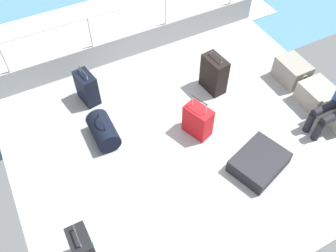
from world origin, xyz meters
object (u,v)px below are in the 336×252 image
Objects in this scene: suitcase_0 at (259,162)px; suitcase_4 at (87,88)px; cargo_crate_0 at (292,71)px; suitcase_1 at (214,74)px; suitcase_3 at (84,249)px; suitcase_2 at (198,121)px; duffel_bag at (103,131)px; cargo_crate_1 at (316,95)px.

suitcase_4 is (-2.34, -1.67, 0.16)m from suitcase_0.
cargo_crate_0 is 0.91× the size of suitcase_4.
cargo_crate_0 is 0.80× the size of suitcase_1.
suitcase_3 is (1.31, -4.12, 0.13)m from cargo_crate_0.
cargo_crate_0 is at bearing 96.98° from suitcase_2.
suitcase_4 reaches higher than duffel_bag.
suitcase_3 is at bearing -80.11° from cargo_crate_1.
suitcase_2 reaches higher than duffel_bag.
suitcase_1 is (-1.64, 0.26, 0.21)m from suitcase_0.
suitcase_1 is 2.06m from suitcase_4.
suitcase_0 is at bearing 49.54° from duffel_bag.
suitcase_1 is at bearing 134.28° from suitcase_2.
suitcase_0 is 1.50× the size of duffel_bag.
cargo_crate_0 reaches higher than cargo_crate_1.
cargo_crate_1 is 1.67m from suitcase_0.
duffel_bag is (-0.53, -1.29, -0.08)m from suitcase_2.
cargo_crate_1 is (0.59, 0.00, -0.02)m from cargo_crate_0.
suitcase_1 is 0.96× the size of suitcase_3.
cargo_crate_0 is 1.96m from suitcase_0.
suitcase_0 is (1.19, -1.55, -0.08)m from cargo_crate_0.
cargo_crate_1 is 2.03m from suitcase_2.
suitcase_3 is 1.27× the size of duffel_bag.
cargo_crate_1 is at bearing 110.96° from suitcase_0.
suitcase_2 is at bearing 41.21° from suitcase_4.
cargo_crate_0 is 2.01m from suitcase_2.
suitcase_3 reaches higher than duffel_bag.
cargo_crate_0 is 4.33m from suitcase_3.
suitcase_4 is at bearing 159.91° from suitcase_3.
duffel_bag is at bearing -105.05° from cargo_crate_1.
cargo_crate_0 is 3.30m from duffel_bag.
suitcase_1 is 3.33m from suitcase_3.
suitcase_2 is 1.19× the size of duffel_bag.
cargo_crate_0 is 0.77× the size of suitcase_3.
suitcase_4 is 0.87m from duffel_bag.
suitcase_0 is at bearing 25.15° from suitcase_2.
suitcase_0 is 2.88m from suitcase_4.
cargo_crate_1 is 0.60× the size of suitcase_0.
suitcase_2 is at bearing -154.85° from suitcase_0.
suitcase_4 is 1.08× the size of duffel_bag.
suitcase_1 is 1.22× the size of duffel_bag.
cargo_crate_0 is at bearing 127.50° from suitcase_0.
suitcase_3 is 1.81m from duffel_bag.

